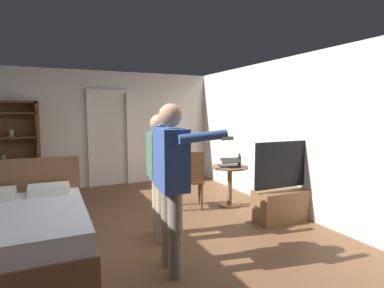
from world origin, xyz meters
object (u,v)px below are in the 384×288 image
Objects in this scene: wooden_chair at (191,178)px; bookshelf at (10,145)px; side_table at (230,179)px; person_blue_shirt at (172,174)px; tv_flatscreen at (286,197)px; bottle_on_table at (239,161)px; bed at (19,233)px; laptop at (229,164)px; suitcase_dark at (47,193)px; person_striped_shirt at (160,168)px.

bookshelf is at bearing 142.47° from wooden_chair.
bookshelf reaches higher than side_table.
side_table is 0.40× the size of person_blue_shirt.
person_blue_shirt is at bearing -161.86° from tv_flatscreen.
bottle_on_table is (0.14, -0.08, 0.33)m from side_table.
wooden_chair reaches higher than bottle_on_table.
bottle_on_table is at bearing 11.01° from bed.
tv_flatscreen reaches higher than laptop.
side_table is at bearing 113.60° from tv_flatscreen.
side_table reaches higher than suitcase_dark.
person_blue_shirt is at bearing -136.00° from laptop.
bookshelf is at bearing 140.63° from tv_flatscreen.
wooden_chair is (-0.66, 0.15, -0.21)m from laptop.
person_striped_shirt is at bearing -152.00° from side_table.
bottle_on_table reaches higher than suitcase_dark.
side_table is at bearing -32.84° from bookshelf.
bed is 3.81× the size of suitcase_dark.
wooden_chair is at bearing 136.39° from tv_flatscreen.
tv_flatscreen is at bearing -39.37° from bookshelf.
person_striped_shirt is (1.96, -3.10, -0.07)m from bookshelf.
laptop is 0.25× the size of person_striped_shirt.
person_striped_shirt reaches higher than tv_flatscreen.
bookshelf is 3.67m from person_striped_shirt.
bed is 2.24m from suitcase_dark.
suitcase_dark is (-3.06, 1.57, -0.61)m from bottle_on_table.
suitcase_dark is at bearing 152.76° from bottle_on_table.
tv_flatscreen is at bearing -66.40° from side_table.
tv_flatscreen is 1.73× the size of side_table.
laptop is 0.23× the size of person_blue_shirt.
tv_flatscreen is 4.14m from suitcase_dark.
bottle_on_table is at bearing -11.95° from laptop.
bookshelf is 1.28m from suitcase_dark.
bottle_on_table is (-0.28, 0.88, 0.44)m from tv_flatscreen.
tv_flatscreen is at bearing -3.80° from person_striped_shirt.
bottle_on_table is at bearing -29.74° from side_table.
bed is 1.12× the size of person_blue_shirt.
bookshelf reaches higher than bed.
side_table is at bearing -32.17° from suitcase_dark.
tv_flatscreen is 5.13× the size of bottle_on_table.
bed is 3.25m from laptop.
tv_flatscreen reaches higher than wooden_chair.
bookshelf is 1.15× the size of person_striped_shirt.
person_blue_shirt is 3.47m from suitcase_dark.
bookshelf is 2.64× the size of side_table.
suitcase_dark is at bearing 152.88° from side_table.
bed is at bearing 147.45° from person_blue_shirt.
bookshelf is at bearing 122.31° from person_striped_shirt.
tv_flatscreen is 2.07m from person_striped_shirt.
bed is 4.81× the size of laptop.
side_table is 0.71m from wooden_chair.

